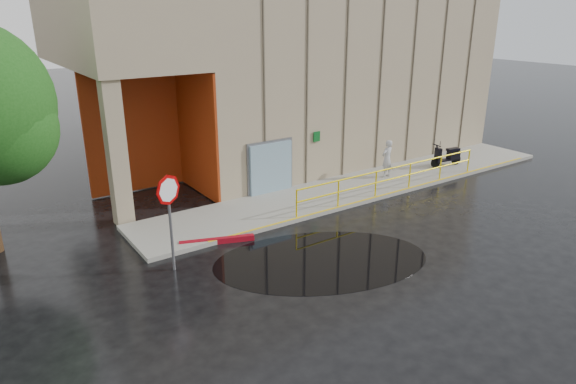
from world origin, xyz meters
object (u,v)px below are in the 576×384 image
at_px(person, 387,159).
at_px(red_curb, 217,241).
at_px(stop_sign, 169,203).
at_px(scooter, 447,150).

relative_size(person, red_curb, 0.68).
bearing_deg(person, red_curb, 3.22).
xyz_separation_m(person, stop_sign, (-10.92, -2.52, 1.11)).
xyz_separation_m(person, red_curb, (-9.09, -1.62, -0.88)).
xyz_separation_m(scooter, red_curb, (-12.58, -1.20, -0.81)).
relative_size(scooter, red_curb, 0.72).
distance_m(person, red_curb, 9.27).
bearing_deg(red_curb, scooter, 5.46).
bearing_deg(stop_sign, red_curb, 25.15).
bearing_deg(stop_sign, scooter, 7.18).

